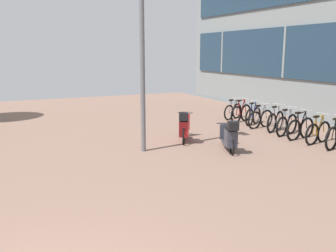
{
  "coord_description": "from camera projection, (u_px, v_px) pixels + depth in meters",
  "views": [
    {
      "loc": [
        0.06,
        -3.54,
        2.89
      ],
      "look_at": [
        3.54,
        3.89,
        1.22
      ],
      "focal_mm": 39.16,
      "sensor_mm": 36.0,
      "label": 1
    }
  ],
  "objects": [
    {
      "name": "bicycle_rack_03",
      "position": [
        318.0,
        133.0,
        11.69
      ],
      "size": [
        1.36,
        0.48,
        0.99
      ],
      "color": "black",
      "rests_on": "ground"
    },
    {
      "name": "bicycle_rack_04",
      "position": [
        300.0,
        129.0,
        12.27
      ],
      "size": [
        1.42,
        0.48,
        1.02
      ],
      "color": "black",
      "rests_on": "ground"
    },
    {
      "name": "bicycle_rack_05",
      "position": [
        287.0,
        125.0,
        12.89
      ],
      "size": [
        1.39,
        0.57,
        1.02
      ],
      "color": "black",
      "rests_on": "ground"
    },
    {
      "name": "bicycle_rack_06",
      "position": [
        276.0,
        121.0,
        13.54
      ],
      "size": [
        1.3,
        0.65,
        1.03
      ],
      "color": "black",
      "rests_on": "ground"
    },
    {
      "name": "bicycle_rack_07",
      "position": [
        261.0,
        119.0,
        14.09
      ],
      "size": [
        1.37,
        0.48,
        0.97
      ],
      "color": "black",
      "rests_on": "ground"
    },
    {
      "name": "bicycle_rack_08",
      "position": [
        253.0,
        116.0,
        14.77
      ],
      "size": [
        1.22,
        0.64,
        0.97
      ],
      "color": "black",
      "rests_on": "ground"
    },
    {
      "name": "bicycle_rack_09",
      "position": [
        241.0,
        113.0,
        15.34
      ],
      "size": [
        1.37,
        0.57,
        1.01
      ],
      "color": "black",
      "rests_on": "ground"
    },
    {
      "name": "bicycle_rack_10",
      "position": [
        233.0,
        111.0,
        15.98
      ],
      "size": [
        1.23,
        0.55,
        0.94
      ],
      "color": "black",
      "rests_on": "ground"
    },
    {
      "name": "scooter_near",
      "position": [
        184.0,
        127.0,
        11.92
      ],
      "size": [
        1.03,
        1.57,
        1.06
      ],
      "color": "black",
      "rests_on": "ground"
    },
    {
      "name": "scooter_mid",
      "position": [
        230.0,
        137.0,
        10.71
      ],
      "size": [
        0.89,
        1.55,
        1.0
      ],
      "color": "black",
      "rests_on": "ground"
    },
    {
      "name": "lamp_post",
      "position": [
        142.0,
        23.0,
        10.12
      ],
      "size": [
        0.2,
        0.52,
        6.67
      ],
      "color": "slate",
      "rests_on": "ground"
    }
  ]
}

